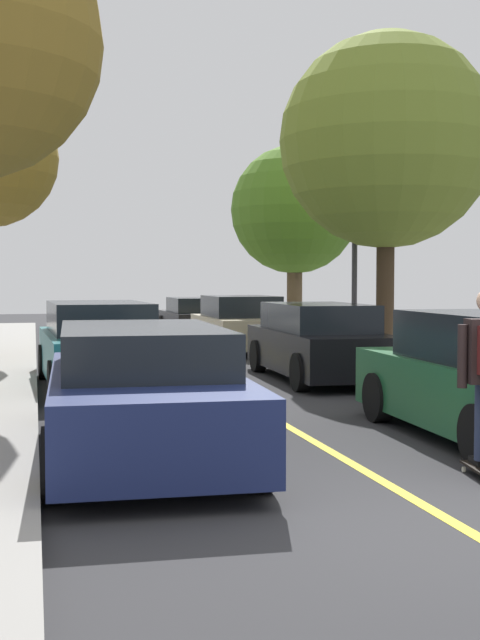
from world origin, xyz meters
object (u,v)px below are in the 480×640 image
Objects in this scene: street_tree_right_nearest at (386,142)px; streetlamp at (355,211)px; parked_car_right_far at (241,325)px; parked_car_right_farthest at (197,317)px; parked_car_left_near at (99,345)px; parked_car_left_nearest at (142,392)px; parked_car_right_near at (319,342)px; street_tree_right_near at (295,210)px.

street_tree_right_nearest is 1.70m from streetlamp.
parked_car_right_far reaches higher than parked_car_right_farthest.
parked_car_left_nearest is at bearing -89.96° from parked_car_left_near.
streetlamp is (5.75, 8.52, 2.66)m from parked_car_left_nearest.
parked_car_left_nearest is 1.14× the size of parked_car_right_farthest.
parked_car_left_nearest is at bearing -124.27° from parked_car_right_near.
parked_car_right_near is at bearing -140.91° from street_tree_right_nearest.
parked_car_right_far is 4.19m from street_tree_right_near.
streetlamp reaches higher than street_tree_right_near.
parked_car_right_far is 5.85m from parked_car_right_farthest.
parked_car_right_farthest is 5.42m from street_tree_right_near.
parked_car_left_near is at bearing -123.53° from parked_car_right_far.
parked_car_left_near is 0.67× the size of street_tree_right_nearest.
parked_car_right_near is at bearing -90.00° from parked_car_right_farthest.
parked_car_right_near is 11.79m from parked_car_right_farthest.
parked_car_right_near is at bearing -123.53° from streetlamp.
parked_car_left_nearest is at bearing -102.77° from parked_car_right_farthest.
parked_car_right_farthest is at bearing 101.44° from street_tree_right_nearest.
parked_car_left_near is 4.01m from parked_car_right_near.
street_tree_right_nearest is 1.21× the size of streetlamp.
parked_car_right_near reaches higher than parked_car_right_farthest.
parked_car_right_farthest is 0.61× the size of street_tree_right_nearest.
parked_car_right_near is (4.01, 0.10, -0.03)m from parked_car_left_near.
street_tree_right_near is at bearing -62.26° from parked_car_right_farthest.
street_tree_right_near reaches higher than parked_car_right_farthest.
parked_car_right_far is 0.98× the size of parked_car_right_farthest.
streetlamp reaches higher than parked_car_right_far.
streetlamp is at bearing 56.47° from parked_car_right_near.
parked_car_left_near is 6.90m from streetlamp.
streetlamp is (1.75, -9.15, 2.72)m from parked_car_right_farthest.
parked_car_right_near is at bearing 1.49° from parked_car_left_near.
street_tree_right_near is at bearing 52.88° from parked_car_left_near.
parked_car_right_near is 4.79m from street_tree_right_nearest.
parked_car_right_farthest is (4.01, 11.89, -0.10)m from parked_car_left_near.
parked_car_left_near is at bearing -127.12° from street_tree_right_near.
parked_car_left_near is at bearing 90.04° from parked_car_left_nearest.
parked_car_right_near is 1.10× the size of parked_car_right_far.
streetlamp is (1.75, -3.30, 2.65)m from parked_car_right_far.
parked_car_left_nearest is at bearing -128.75° from street_tree_right_nearest.
parked_car_left_nearest reaches higher than parked_car_right_farthest.
street_tree_right_nearest is 1.24× the size of street_tree_right_near.
parked_car_right_far is at bearing 71.29° from parked_car_left_nearest.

